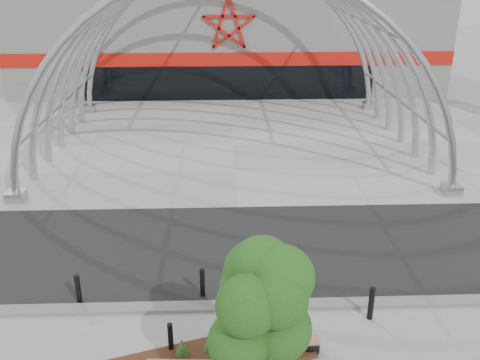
{
  "coord_description": "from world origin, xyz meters",
  "views": [
    {
      "loc": [
        -0.68,
        -14.3,
        10.37
      ],
      "look_at": [
        0.0,
        4.0,
        2.6
      ],
      "focal_mm": 40.0,
      "sensor_mm": 36.0,
      "label": 1
    }
  ],
  "objects_px": {
    "street_tree_1": "(270,301)",
    "bollard_2": "(202,283)",
    "street_tree_0": "(260,304)",
    "bench_1": "(286,347)"
  },
  "relations": [
    {
      "from": "street_tree_0",
      "to": "bollard_2",
      "type": "relative_size",
      "value": 4.08
    },
    {
      "from": "street_tree_0",
      "to": "street_tree_1",
      "type": "xyz_separation_m",
      "value": [
        0.26,
        0.29,
        -0.14
      ]
    },
    {
      "from": "street_tree_1",
      "to": "bollard_2",
      "type": "height_order",
      "value": "street_tree_1"
    },
    {
      "from": "street_tree_0",
      "to": "bollard_2",
      "type": "height_order",
      "value": "street_tree_0"
    },
    {
      "from": "street_tree_0",
      "to": "bollard_2",
      "type": "xyz_separation_m",
      "value": [
        -1.51,
        4.6,
        -2.47
      ]
    },
    {
      "from": "street_tree_1",
      "to": "bench_1",
      "type": "height_order",
      "value": "street_tree_1"
    },
    {
      "from": "street_tree_1",
      "to": "bollard_2",
      "type": "relative_size",
      "value": 3.9
    },
    {
      "from": "street_tree_1",
      "to": "street_tree_0",
      "type": "bearing_deg",
      "value": -132.65
    },
    {
      "from": "street_tree_1",
      "to": "bollard_2",
      "type": "distance_m",
      "value": 5.22
    },
    {
      "from": "bench_1",
      "to": "bollard_2",
      "type": "bearing_deg",
      "value": 130.79
    }
  ]
}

